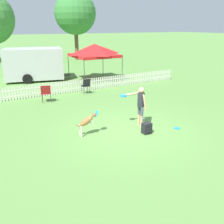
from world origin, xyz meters
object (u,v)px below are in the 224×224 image
object	(u,v)px
canopy_tent_main	(94,50)
tree_right_grove	(75,14)
frisbee_near_handler	(141,119)
frisbee_near_dog	(177,128)
leaping_dog	(87,121)
folding_chair_center	(46,92)
backpack_on_grass	(147,128)
handler_person	(140,102)
folding_chair_blue_left	(86,85)
equipment_trailer	(34,64)

from	to	relation	value
canopy_tent_main	tree_right_grove	size ratio (longest dim) A/B	0.40
frisbee_near_handler	frisbee_near_dog	distance (m)	1.71
frisbee_near_handler	canopy_tent_main	distance (m)	8.93
leaping_dog	canopy_tent_main	distance (m)	10.11
frisbee_near_handler	canopy_tent_main	bearing A→B (deg)	77.50
frisbee_near_dog	canopy_tent_main	bearing A→B (deg)	82.76
frisbee_near_dog	folding_chair_center	distance (m)	7.09
frisbee_near_dog	backpack_on_grass	world-z (taller)	backpack_on_grass
handler_person	folding_chair_blue_left	size ratio (longest dim) A/B	1.75
leaping_dog	frisbee_near_dog	world-z (taller)	leaping_dog
frisbee_near_dog	leaping_dog	bearing A→B (deg)	160.09
tree_right_grove	handler_person	bearing A→B (deg)	-105.51
frisbee_near_dog	folding_chair_blue_left	xyz separation A→B (m)	(-0.92, 6.72, 0.53)
leaping_dog	frisbee_near_dog	size ratio (longest dim) A/B	4.09
frisbee_near_handler	folding_chair_center	xyz separation A→B (m)	(-2.88, 4.56, 0.55)
leaping_dog	tree_right_grove	size ratio (longest dim) A/B	0.13
handler_person	tree_right_grove	size ratio (longest dim) A/B	0.21
backpack_on_grass	tree_right_grove	xyz separation A→B (m)	(6.00, 21.63, 4.97)
leaping_dog	canopy_tent_main	world-z (taller)	canopy_tent_main
frisbee_near_handler	backpack_on_grass	size ratio (longest dim) A/B	0.58
handler_person	canopy_tent_main	bearing A→B (deg)	-10.54
handler_person	canopy_tent_main	world-z (taller)	canopy_tent_main
frisbee_near_dog	canopy_tent_main	world-z (taller)	canopy_tent_main
leaping_dog	frisbee_near_dog	distance (m)	3.59
handler_person	backpack_on_grass	xyz separation A→B (m)	(-0.23, -0.81, -0.79)
equipment_trailer	leaping_dog	bearing A→B (deg)	-80.31
canopy_tent_main	equipment_trailer	world-z (taller)	canopy_tent_main
handler_person	backpack_on_grass	distance (m)	1.16
frisbee_near_handler	equipment_trailer	world-z (taller)	equipment_trailer
folding_chair_blue_left	equipment_trailer	distance (m)	5.85
frisbee_near_handler	folding_chair_blue_left	size ratio (longest dim) A/B	0.26
folding_chair_center	equipment_trailer	distance (m)	6.23
backpack_on_grass	folding_chair_blue_left	xyz separation A→B (m)	(0.41, 6.49, 0.34)
folding_chair_center	canopy_tent_main	distance (m)	6.36
frisbee_near_handler	canopy_tent_main	size ratio (longest dim) A/B	0.08
handler_person	canopy_tent_main	distance (m)	9.39
folding_chair_center	canopy_tent_main	bearing A→B (deg)	-124.76
frisbee_near_handler	tree_right_grove	distance (m)	21.57
frisbee_near_handler	backpack_on_grass	world-z (taller)	backpack_on_grass
folding_chair_blue_left	tree_right_grove	world-z (taller)	tree_right_grove
folding_chair_blue_left	equipment_trailer	world-z (taller)	equipment_trailer
tree_right_grove	canopy_tent_main	bearing A→B (deg)	-106.06
equipment_trailer	canopy_tent_main	bearing A→B (deg)	-16.35
folding_chair_blue_left	tree_right_grove	size ratio (longest dim) A/B	0.12
frisbee_near_handler	frisbee_near_dog	size ratio (longest dim) A/B	1.00
frisbee_near_dog	canopy_tent_main	distance (m)	10.37
frisbee_near_handler	folding_chair_center	bearing A→B (deg)	122.29
leaping_dog	frisbee_near_dog	xyz separation A→B (m)	(3.34, -1.21, -0.55)
frisbee_near_dog	folding_chair_center	size ratio (longest dim) A/B	0.25
handler_person	equipment_trailer	size ratio (longest dim) A/B	0.32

